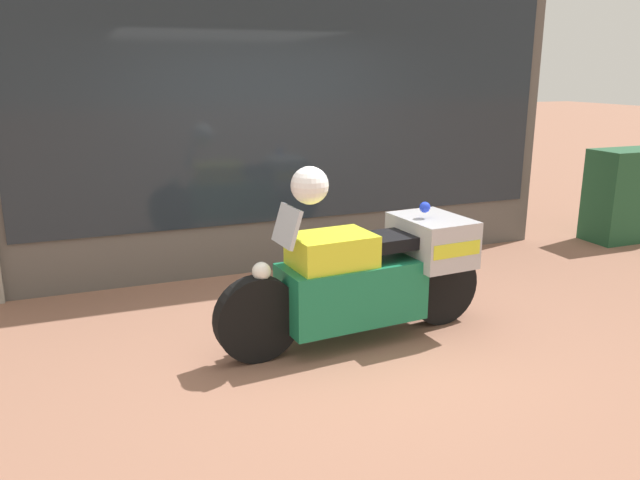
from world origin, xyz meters
name	(u,v)px	position (x,y,z in m)	size (l,w,h in m)	color
ground_plane	(326,335)	(0.00, 0.00, 0.00)	(60.00, 60.00, 0.00)	#8E604C
shop_building	(210,86)	(-0.45, 2.00, 1.94)	(6.94, 0.55, 3.86)	#56514C
window_display	(291,222)	(0.40, 2.03, 0.46)	(5.53, 0.30, 1.90)	slate
paramedic_motorcycle	(371,273)	(0.32, -0.16, 0.54)	(2.31, 0.71, 1.15)	black
utility_cabinet	(627,195)	(4.64, 1.38, 0.57)	(0.98, 0.53, 1.15)	#1E4C2D
white_helmet	(310,185)	(-0.21, -0.20, 1.29)	(0.28, 0.28, 0.28)	white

